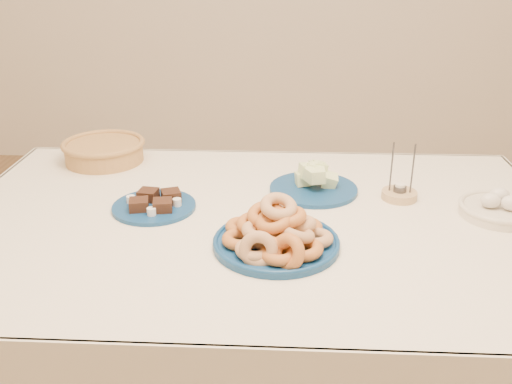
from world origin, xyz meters
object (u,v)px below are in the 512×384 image
(donut_platter, at_px, (276,234))
(melon_plate, at_px, (314,181))
(brownie_plate, at_px, (154,204))
(wicker_basket, at_px, (104,150))
(dining_table, at_px, (257,252))
(candle_holder, at_px, (399,194))
(egg_bowl, at_px, (499,208))

(donut_platter, height_order, melon_plate, donut_platter)
(brownie_plate, distance_m, wicker_basket, 0.46)
(wicker_basket, bearing_deg, dining_table, -37.44)
(dining_table, bearing_deg, candle_holder, 20.17)
(wicker_basket, distance_m, candle_holder, 1.00)
(candle_holder, xyz_separation_m, egg_bowl, (0.25, -0.10, 0.01))
(donut_platter, height_order, brownie_plate, donut_platter)
(donut_platter, xyz_separation_m, egg_bowl, (0.61, 0.22, -0.02))
(donut_platter, bearing_deg, candle_holder, 41.54)
(wicker_basket, bearing_deg, candle_holder, -15.60)
(melon_plate, bearing_deg, brownie_plate, -161.45)
(donut_platter, relative_size, candle_holder, 2.21)
(egg_bowl, bearing_deg, dining_table, -175.70)
(wicker_basket, relative_size, candle_holder, 2.07)
(brownie_plate, distance_m, egg_bowl, 0.96)
(brownie_plate, relative_size, egg_bowl, 1.17)
(donut_platter, bearing_deg, melon_plate, 73.75)
(brownie_plate, height_order, wicker_basket, wicker_basket)
(candle_holder, distance_m, egg_bowl, 0.27)
(dining_table, height_order, donut_platter, donut_platter)
(donut_platter, bearing_deg, dining_table, 108.79)
(dining_table, distance_m, wicker_basket, 0.71)
(wicker_basket, xyz_separation_m, candle_holder, (0.97, -0.27, -0.02))
(donut_platter, xyz_separation_m, wicker_basket, (-0.61, 0.59, 0.00))
(donut_platter, bearing_deg, egg_bowl, 19.40)
(candle_holder, bearing_deg, melon_plate, 169.27)
(candle_holder, relative_size, egg_bowl, 0.76)
(dining_table, relative_size, wicker_basket, 4.77)
(dining_table, xyz_separation_m, wicker_basket, (-0.55, 0.42, 0.15))
(candle_holder, bearing_deg, brownie_plate, -171.51)
(brownie_plate, bearing_deg, dining_table, -8.94)
(egg_bowl, bearing_deg, donut_platter, -160.60)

